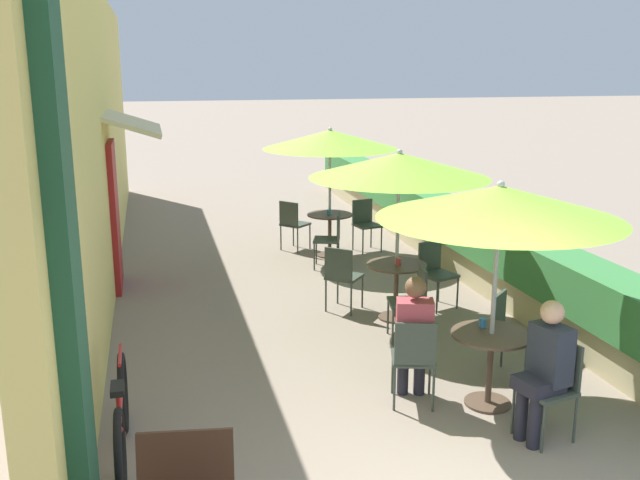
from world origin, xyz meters
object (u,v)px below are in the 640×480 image
at_px(cafe_chair_mid_left, 435,269).
at_px(patio_table_far, 330,226).
at_px(seated_patron_near_right, 545,365).
at_px(patio_umbrella_far, 330,140).
at_px(cafe_chair_far_left, 331,236).
at_px(coffee_cup_far, 329,212).
at_px(cafe_chair_near_left, 414,355).
at_px(patio_table_near, 490,354).
at_px(coffee_cup_near, 483,323).
at_px(patio_umbrella_mid, 399,166).
at_px(cafe_chair_far_right, 365,221).
at_px(cafe_chair_mid_right, 342,273).
at_px(patio_table_mid, 396,279).
at_px(coffee_cup_mid, 398,262).
at_px(bicycle_leaning, 122,420).
at_px(seated_patron_near_left, 414,333).
at_px(cafe_chair_far_back, 293,221).
at_px(cafe_chair_near_back, 508,328).
at_px(patio_umbrella_near, 500,203).
at_px(cafe_chair_mid_back, 413,297).
at_px(cafe_chair_near_right, 553,381).

distance_m(cafe_chair_mid_left, patio_table_far, 2.91).
distance_m(seated_patron_near_right, patio_umbrella_far, 6.41).
relative_size(cafe_chair_far_left, coffee_cup_far, 9.67).
relative_size(cafe_chair_near_left, cafe_chair_far_left, 1.00).
relative_size(patio_table_near, coffee_cup_near, 8.36).
bearing_deg(patio_table_far, patio_umbrella_mid, -88.76).
relative_size(patio_umbrella_far, cafe_chair_far_right, 2.53).
xyz_separation_m(cafe_chair_mid_right, patio_umbrella_far, (0.53, 2.73, 1.43)).
relative_size(seated_patron_near_right, patio_table_mid, 1.66).
distance_m(coffee_cup_mid, bicycle_leaning, 4.19).
bearing_deg(coffee_cup_near, cafe_chair_near_left, -177.11).
bearing_deg(coffee_cup_mid, patio_table_far, 91.16).
bearing_deg(cafe_chair_far_right, cafe_chair_far_left, 36.09).
height_order(patio_table_near, bicycle_leaning, bicycle_leaning).
distance_m(seated_patron_near_left, coffee_cup_far, 5.28).
height_order(cafe_chair_mid_left, cafe_chair_far_back, same).
bearing_deg(patio_table_far, patio_umbrella_far, 0.00).
height_order(cafe_chair_near_back, cafe_chair_mid_left, same).
xyz_separation_m(coffee_cup_near, patio_umbrella_mid, (-0.06, 2.27, 1.19)).
bearing_deg(patio_umbrella_far, patio_umbrella_near, -88.58).
bearing_deg(coffee_cup_far, patio_umbrella_near, -88.15).
bearing_deg(patio_umbrella_far, cafe_chair_mid_left, -75.75).
bearing_deg(cafe_chair_mid_right, cafe_chair_far_back, 130.16).
xyz_separation_m(patio_table_far, cafe_chair_far_right, (0.69, 0.22, 0.01)).
bearing_deg(cafe_chair_mid_back, patio_umbrella_far, 10.33).
bearing_deg(cafe_chair_far_back, cafe_chair_mid_left, -21.10).
bearing_deg(cafe_chair_near_left, cafe_chair_mid_left, 80.38).
bearing_deg(patio_umbrella_mid, cafe_chair_far_back, 99.47).
xyz_separation_m(cafe_chair_near_back, coffee_cup_near, (-0.48, -0.38, 0.24)).
distance_m(cafe_chair_mid_right, cafe_chair_far_right, 3.19).
bearing_deg(coffee_cup_mid, cafe_chair_far_back, 99.25).
bearing_deg(cafe_chair_mid_left, patio_table_far, -95.68).
height_order(patio_table_mid, cafe_chair_far_right, cafe_chair_far_right).
xyz_separation_m(coffee_cup_near, bicycle_leaning, (-3.32, -0.40, -0.39)).
distance_m(cafe_chair_near_right, cafe_chair_far_left, 5.57).
distance_m(cafe_chair_near_left, patio_table_far, 5.47).
bearing_deg(cafe_chair_far_left, seated_patron_near_left, -166.65).
xyz_separation_m(coffee_cup_near, coffee_cup_far, (-0.16, 5.32, 0.00)).
height_order(patio_umbrella_near, cafe_chair_near_right, patio_umbrella_near).
relative_size(cafe_chair_near_left, bicycle_leaning, 0.49).
relative_size(patio_table_near, bicycle_leaning, 0.43).
xyz_separation_m(cafe_chair_mid_back, coffee_cup_mid, (0.05, 0.65, 0.24)).
bearing_deg(cafe_chair_mid_left, seated_patron_near_right, 62.75).
height_order(cafe_chair_near_left, cafe_chair_mid_back, same).
height_order(seated_patron_near_left, cafe_chair_mid_left, seated_patron_near_left).
height_order(seated_patron_near_left, seated_patron_near_right, same).
bearing_deg(cafe_chair_mid_back, cafe_chair_far_back, 17.34).
distance_m(seated_patron_near_left, cafe_chair_far_left, 4.65).
bearing_deg(cafe_chair_mid_left, patio_umbrella_near, 58.23).
height_order(patio_umbrella_mid, cafe_chair_mid_left, patio_umbrella_mid).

